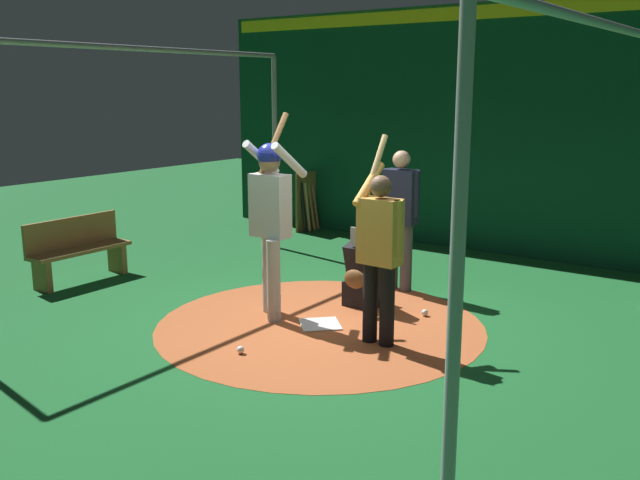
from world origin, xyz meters
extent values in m
plane|color=#195B28|center=(0.00, 0.00, 0.00)|extent=(25.99, 25.99, 0.00)
cylinder|color=#AD562D|center=(0.00, 0.00, 0.00)|extent=(3.56, 3.56, 0.01)
cube|color=white|center=(0.00, 0.00, 0.01)|extent=(0.59, 0.59, 0.01)
cylinder|color=#B3B3B7|center=(0.19, -0.49, 0.46)|extent=(0.15, 0.15, 0.92)
cylinder|color=#B3B3B7|center=(-0.05, -0.76, 0.46)|extent=(0.15, 0.15, 0.92)
cube|color=silver|center=(0.07, -0.62, 1.27)|extent=(0.22, 0.44, 0.69)
cylinder|color=silver|center=(-0.03, -0.43, 1.77)|extent=(0.55, 0.09, 0.43)
cylinder|color=silver|center=(-0.03, -0.82, 1.77)|extent=(0.55, 0.09, 0.43)
sphere|color=#9E704C|center=(0.07, -0.62, 1.75)|extent=(0.24, 0.24, 0.24)
sphere|color=navy|center=(0.07, -0.62, 1.81)|extent=(0.27, 0.27, 0.27)
cylinder|color=olive|center=(-0.15, -0.76, 1.89)|extent=(0.54, 0.06, 0.73)
cube|color=black|center=(-0.90, 0.01, 0.15)|extent=(0.40, 0.40, 0.30)
cube|color=black|center=(-0.86, 0.01, 0.52)|extent=(0.31, 0.40, 0.49)
sphere|color=beige|center=(-0.84, 0.01, 0.86)|extent=(0.22, 0.22, 0.22)
cube|color=gray|center=(-0.74, 0.01, 0.86)|extent=(0.03, 0.20, 0.20)
ellipsoid|color=brown|center=(-0.58, 0.07, 0.40)|extent=(0.12, 0.28, 0.22)
cylinder|color=#4C4C51|center=(-1.70, 0.11, 0.43)|extent=(0.15, 0.15, 0.86)
cylinder|color=#4C4C51|center=(-1.70, -0.09, 0.43)|extent=(0.15, 0.15, 0.86)
cube|color=#1E2338|center=(-1.70, 0.01, 1.20)|extent=(0.22, 0.42, 0.68)
cylinder|color=#1E2338|center=(-1.70, 0.22, 1.25)|extent=(0.09, 0.09, 0.57)
cylinder|color=#1E2338|center=(-1.70, -0.19, 1.25)|extent=(0.09, 0.09, 0.57)
sphere|color=tan|center=(-1.70, 0.01, 1.66)|extent=(0.22, 0.22, 0.22)
cylinder|color=black|center=(0.10, 0.89, 0.41)|extent=(0.15, 0.15, 0.83)
cylinder|color=black|center=(0.10, 0.69, 0.41)|extent=(0.15, 0.15, 0.83)
cube|color=gold|center=(0.10, 0.79, 1.15)|extent=(0.23, 0.43, 0.65)
cylinder|color=gold|center=(0.11, 1.00, 1.21)|extent=(0.09, 0.09, 0.55)
cylinder|color=gold|center=(0.00, 0.60, 1.59)|extent=(0.48, 0.11, 0.42)
sphere|color=brown|center=(0.10, 0.79, 1.60)|extent=(0.21, 0.21, 0.21)
cylinder|color=tan|center=(-0.08, 0.60, 1.70)|extent=(0.46, 0.07, 0.74)
cube|color=#0C3D26|center=(-4.44, 0.00, 1.88)|extent=(0.20, 9.99, 3.77)
cube|color=yellow|center=(-4.33, 0.00, 3.62)|extent=(0.03, 9.79, 0.20)
cylinder|color=gray|center=(-2.65, -2.77, 1.50)|extent=(0.08, 0.08, 3.00)
cylinder|color=gray|center=(2.65, 2.77, 1.50)|extent=(0.08, 0.08, 3.00)
cylinder|color=gray|center=(0.00, -2.77, 3.00)|extent=(5.31, 0.07, 0.07)
cylinder|color=gray|center=(0.00, 2.77, 3.00)|extent=(5.31, 0.07, 0.07)
cube|color=olive|center=(-4.19, -3.22, 0.53)|extent=(0.82, 0.04, 1.05)
cylinder|color=olive|center=(-4.50, -3.16, 0.40)|extent=(0.06, 0.13, 0.81)
cylinder|color=tan|center=(-4.38, -3.16, 0.44)|extent=(0.06, 0.15, 0.87)
cylinder|color=olive|center=(-4.26, -3.16, 0.42)|extent=(0.06, 0.20, 0.84)
cylinder|color=olive|center=(-4.14, -3.16, 0.45)|extent=(0.06, 0.21, 0.90)
cylinder|color=tan|center=(-4.02, -3.16, 0.43)|extent=(0.06, 0.16, 0.87)
cylinder|color=black|center=(-3.90, -3.16, 0.45)|extent=(0.06, 0.17, 0.90)
cube|color=olive|center=(0.41, -3.60, 0.42)|extent=(1.41, 0.36, 0.05)
cube|color=olive|center=(0.41, -3.76, 0.65)|extent=(1.41, 0.04, 0.40)
cube|color=olive|center=(-0.17, -3.60, 0.20)|extent=(0.08, 0.32, 0.40)
cube|color=olive|center=(0.99, -3.60, 0.20)|extent=(0.08, 0.32, 0.40)
sphere|color=white|center=(-0.94, 0.78, 0.04)|extent=(0.07, 0.07, 0.07)
sphere|color=white|center=(1.13, -0.14, 0.04)|extent=(0.07, 0.07, 0.07)
camera|label=1|loc=(5.90, 4.23, 2.54)|focal=39.41mm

